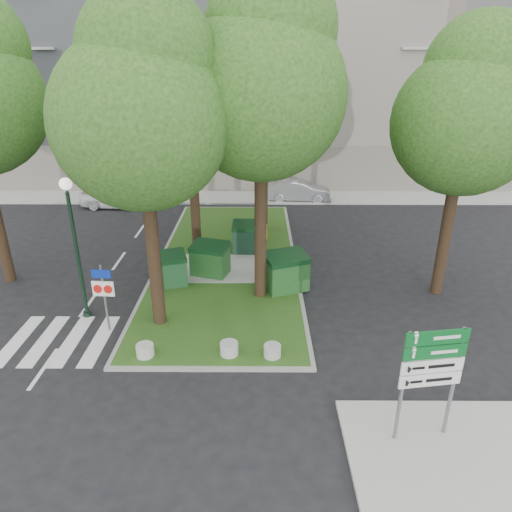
{
  "coord_description": "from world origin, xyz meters",
  "views": [
    {
      "loc": [
        1.92,
        -11.18,
        8.46
      ],
      "look_at": [
        1.84,
        3.92,
        2.0
      ],
      "focal_mm": 32.0,
      "sensor_mm": 36.0,
      "label": 1
    }
  ],
  "objects_px": {
    "tree_street_right": "(469,109)",
    "car_silver": "(299,191)",
    "tree_median_near_right": "(264,77)",
    "tree_median_mid": "(191,100)",
    "dumpster_a": "(168,269)",
    "dumpster_c": "(249,237)",
    "bollard_right": "(272,351)",
    "dumpster_d": "(286,272)",
    "bollard_mid": "(229,348)",
    "traffic_sign_pole": "(104,290)",
    "tree_median_far": "(266,65)",
    "street_lamp": "(74,233)",
    "directional_sign": "(431,368)",
    "litter_bin": "(263,232)",
    "tree_median_near_left": "(143,105)",
    "dumpster_b": "(210,259)",
    "bollard_left": "(145,350)",
    "car_white": "(115,196)"
  },
  "relations": [
    {
      "from": "bollard_right",
      "to": "traffic_sign_pole",
      "type": "relative_size",
      "value": 0.22
    },
    {
      "from": "dumpster_b",
      "to": "bollard_left",
      "type": "xyz_separation_m",
      "value": [
        -1.44,
        -5.89,
        -0.48
      ]
    },
    {
      "from": "tree_median_near_right",
      "to": "bollard_left",
      "type": "distance_m",
      "value": 9.41
    },
    {
      "from": "dumpster_c",
      "to": "bollard_right",
      "type": "distance_m",
      "value": 8.5
    },
    {
      "from": "tree_median_far",
      "to": "dumpster_d",
      "type": "relative_size",
      "value": 6.06
    },
    {
      "from": "street_lamp",
      "to": "bollard_mid",
      "type": "bearing_deg",
      "value": -25.03
    },
    {
      "from": "dumpster_d",
      "to": "tree_median_far",
      "type": "bearing_deg",
      "value": 73.99
    },
    {
      "from": "dumpster_a",
      "to": "tree_median_mid",
      "type": "bearing_deg",
      "value": 60.42
    },
    {
      "from": "traffic_sign_pole",
      "to": "tree_median_far",
      "type": "bearing_deg",
      "value": 65.18
    },
    {
      "from": "tree_median_far",
      "to": "car_white",
      "type": "bearing_deg",
      "value": 155.35
    },
    {
      "from": "tree_median_mid",
      "to": "litter_bin",
      "type": "xyz_separation_m",
      "value": [
        3.07,
        1.51,
        -6.48
      ]
    },
    {
      "from": "litter_bin",
      "to": "bollard_right",
      "type": "bearing_deg",
      "value": -88.87
    },
    {
      "from": "litter_bin",
      "to": "tree_median_near_left",
      "type": "bearing_deg",
      "value": -114.04
    },
    {
      "from": "street_lamp",
      "to": "car_silver",
      "type": "relative_size",
      "value": 1.21
    },
    {
      "from": "bollard_right",
      "to": "litter_bin",
      "type": "height_order",
      "value": "litter_bin"
    },
    {
      "from": "tree_median_near_right",
      "to": "tree_median_mid",
      "type": "bearing_deg",
      "value": 123.69
    },
    {
      "from": "tree_median_mid",
      "to": "tree_street_right",
      "type": "bearing_deg",
      "value": -21.8
    },
    {
      "from": "litter_bin",
      "to": "street_lamp",
      "type": "xyz_separation_m",
      "value": [
        -6.4,
        -7.51,
        2.69
      ]
    },
    {
      "from": "tree_median_near_left",
      "to": "traffic_sign_pole",
      "type": "distance_m",
      "value": 6.03
    },
    {
      "from": "traffic_sign_pole",
      "to": "car_white",
      "type": "height_order",
      "value": "traffic_sign_pole"
    },
    {
      "from": "tree_median_near_left",
      "to": "traffic_sign_pole",
      "type": "bearing_deg",
      "value": -165.75
    },
    {
      "from": "tree_street_right",
      "to": "dumpster_c",
      "type": "height_order",
      "value": "tree_street_right"
    },
    {
      "from": "traffic_sign_pole",
      "to": "car_silver",
      "type": "relative_size",
      "value": 0.58
    },
    {
      "from": "dumpster_d",
      "to": "traffic_sign_pole",
      "type": "height_order",
      "value": "traffic_sign_pole"
    },
    {
      "from": "bollard_mid",
      "to": "traffic_sign_pole",
      "type": "bearing_deg",
      "value": 160.09
    },
    {
      "from": "tree_median_near_left",
      "to": "tree_median_far",
      "type": "relative_size",
      "value": 0.88
    },
    {
      "from": "tree_median_near_right",
      "to": "dumpster_c",
      "type": "xyz_separation_m",
      "value": [
        -0.6,
        4.38,
        -7.17
      ]
    },
    {
      "from": "tree_street_right",
      "to": "dumpster_b",
      "type": "height_order",
      "value": "tree_street_right"
    },
    {
      "from": "car_white",
      "to": "car_silver",
      "type": "relative_size",
      "value": 1.01
    },
    {
      "from": "litter_bin",
      "to": "directional_sign",
      "type": "xyz_separation_m",
      "value": [
        3.67,
        -13.26,
        1.6
      ]
    },
    {
      "from": "tree_median_near_left",
      "to": "bollard_left",
      "type": "relative_size",
      "value": 19.57
    },
    {
      "from": "dumpster_c",
      "to": "car_white",
      "type": "relative_size",
      "value": 0.38
    },
    {
      "from": "dumpster_a",
      "to": "bollard_right",
      "type": "height_order",
      "value": "dumpster_a"
    },
    {
      "from": "street_lamp",
      "to": "directional_sign",
      "type": "xyz_separation_m",
      "value": [
        10.07,
        -5.76,
        -1.09
      ]
    },
    {
      "from": "tree_median_near_right",
      "to": "tree_median_far",
      "type": "bearing_deg",
      "value": 88.47
    },
    {
      "from": "dumpster_b",
      "to": "directional_sign",
      "type": "height_order",
      "value": "directional_sign"
    },
    {
      "from": "dumpster_a",
      "to": "litter_bin",
      "type": "height_order",
      "value": "dumpster_a"
    },
    {
      "from": "tree_median_mid",
      "to": "street_lamp",
      "type": "bearing_deg",
      "value": -119.0
    },
    {
      "from": "tree_street_right",
      "to": "car_silver",
      "type": "xyz_separation_m",
      "value": [
        -4.51,
        12.81,
        -6.3
      ]
    },
    {
      "from": "dumpster_d",
      "to": "bollard_right",
      "type": "height_order",
      "value": "dumpster_d"
    },
    {
      "from": "tree_median_mid",
      "to": "bollard_right",
      "type": "xyz_separation_m",
      "value": [
        3.27,
        -8.56,
        -6.67
      ]
    },
    {
      "from": "dumpster_d",
      "to": "car_white",
      "type": "xyz_separation_m",
      "value": [
        -10.01,
        11.31,
        -0.14
      ]
    },
    {
      "from": "bollard_left",
      "to": "litter_bin",
      "type": "distance_m",
      "value": 10.73
    },
    {
      "from": "tree_median_mid",
      "to": "tree_median_far",
      "type": "relative_size",
      "value": 0.84
    },
    {
      "from": "litter_bin",
      "to": "street_lamp",
      "type": "bearing_deg",
      "value": -130.44
    },
    {
      "from": "tree_median_near_left",
      "to": "street_lamp",
      "type": "distance_m",
      "value": 5.03
    },
    {
      "from": "bollard_mid",
      "to": "car_silver",
      "type": "distance_m",
      "value": 17.63
    },
    {
      "from": "bollard_right",
      "to": "bollard_left",
      "type": "bearing_deg",
      "value": 180.0
    },
    {
      "from": "tree_street_right",
      "to": "car_silver",
      "type": "bearing_deg",
      "value": 109.41
    },
    {
      "from": "bollard_right",
      "to": "bollard_mid",
      "type": "relative_size",
      "value": 0.95
    }
  ]
}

